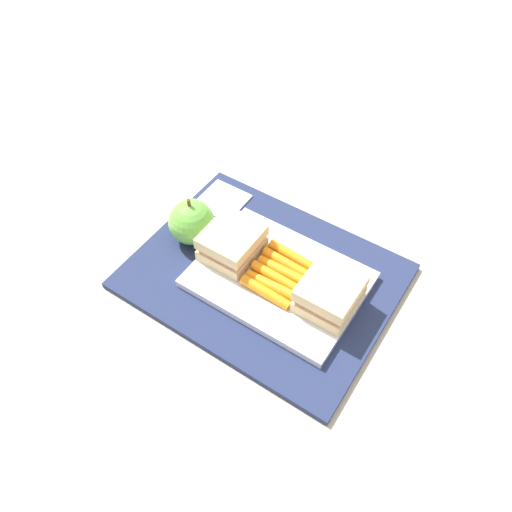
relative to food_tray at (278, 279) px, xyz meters
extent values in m
plane|color=#B7AD99|center=(0.03, 0.00, -0.02)|extent=(2.40, 2.40, 0.00)
cube|color=navy|center=(0.03, 0.00, -0.01)|extent=(0.36, 0.28, 0.01)
cube|color=white|center=(0.00, 0.00, 0.00)|extent=(0.23, 0.17, 0.01)
cube|color=#DBC189|center=(-0.08, 0.00, 0.01)|extent=(0.07, 0.08, 0.02)
cube|color=pink|center=(-0.08, 0.00, 0.03)|extent=(0.07, 0.07, 0.01)
cube|color=#DBC189|center=(-0.08, 0.00, 0.04)|extent=(0.07, 0.08, 0.02)
cube|color=#DBC189|center=(0.08, 0.00, 0.01)|extent=(0.07, 0.08, 0.02)
cube|color=pink|center=(0.08, 0.00, 0.03)|extent=(0.07, 0.07, 0.01)
cube|color=#DBC189|center=(0.08, 0.00, 0.04)|extent=(0.07, 0.08, 0.02)
cylinder|color=orange|center=(0.00, -0.04, 0.01)|extent=(0.08, 0.01, 0.02)
cylinder|color=orange|center=(0.00, -0.02, 0.01)|extent=(0.08, 0.01, 0.02)
cylinder|color=orange|center=(0.00, -0.01, 0.01)|extent=(0.08, 0.01, 0.02)
cylinder|color=orange|center=(0.00, 0.01, 0.01)|extent=(0.08, 0.01, 0.02)
cylinder|color=orange|center=(0.00, 0.02, 0.01)|extent=(0.08, 0.01, 0.02)
cylinder|color=orange|center=(0.00, 0.04, 0.01)|extent=(0.08, 0.01, 0.02)
sphere|color=#66B742|center=(0.15, 0.00, 0.03)|extent=(0.07, 0.07, 0.07)
cylinder|color=brown|center=(0.15, 0.00, 0.07)|extent=(0.01, 0.01, 0.01)
cube|color=white|center=(0.16, -0.09, 0.00)|extent=(0.07, 0.07, 0.00)
camera|label=1|loc=(-0.21, 0.37, 0.57)|focal=35.74mm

